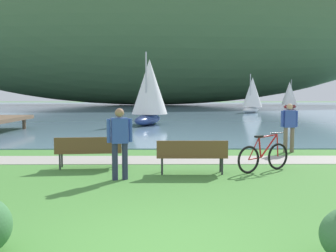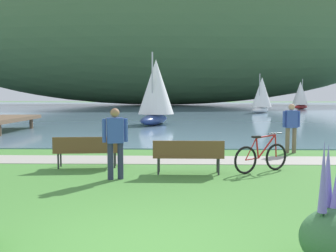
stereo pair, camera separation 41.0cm
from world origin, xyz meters
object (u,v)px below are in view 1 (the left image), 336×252
at_px(person_on_the_grass, 120,139).
at_px(sailboat_nearest_to_shore, 252,95).
at_px(park_bench_further_along, 89,150).
at_px(bicycle_leaning_near_bench, 264,156).
at_px(park_bench_near_camera, 192,154).
at_px(person_at_shoreline, 289,125).
at_px(sailboat_toward_hillside, 289,95).
at_px(sailboat_mid_bay, 149,91).

relative_size(person_on_the_grass, sailboat_nearest_to_shore, 0.41).
height_order(person_on_the_grass, sailboat_nearest_to_shore, sailboat_nearest_to_shore).
bearing_deg(park_bench_further_along, bicycle_leaning_near_bench, -5.47).
height_order(park_bench_near_camera, park_bench_further_along, same).
xyz_separation_m(park_bench_near_camera, person_at_shoreline, (3.66, 3.62, 0.46)).
xyz_separation_m(park_bench_near_camera, bicycle_leaning_near_bench, (1.92, 0.31, -0.12)).
distance_m(park_bench_near_camera, bicycle_leaning_near_bench, 1.95).
xyz_separation_m(park_bench_further_along, sailboat_toward_hillside, (18.85, 40.90, 1.41)).
height_order(bicycle_leaning_near_bench, person_on_the_grass, person_on_the_grass).
bearing_deg(person_at_shoreline, sailboat_nearest_to_shore, 79.76).
bearing_deg(sailboat_nearest_to_shore, sailboat_mid_bay, -123.09).
height_order(park_bench_further_along, person_at_shoreline, person_at_shoreline).
distance_m(person_at_shoreline, sailboat_nearest_to_shore, 28.21).
xyz_separation_m(park_bench_further_along, sailboat_mid_bay, (1.07, 14.65, 1.72)).
bearing_deg(sailboat_mid_bay, person_on_the_grass, -90.14).
height_order(park_bench_further_along, bicycle_leaning_near_bench, bicycle_leaning_near_bench).
xyz_separation_m(person_on_the_grass, sailboat_nearest_to_shore, (10.44, 32.00, 1.02)).
relative_size(bicycle_leaning_near_bench, person_on_the_grass, 0.92).
bearing_deg(park_bench_near_camera, sailboat_toward_hillside, 68.93).
height_order(park_bench_further_along, person_on_the_grass, person_on_the_grass).
relative_size(person_at_shoreline, sailboat_toward_hillside, 0.43).
bearing_deg(sailboat_mid_bay, sailboat_toward_hillside, 55.89).
height_order(person_at_shoreline, sailboat_toward_hillside, sailboat_toward_hillside).
bearing_deg(park_bench_near_camera, person_on_the_grass, -160.23).
bearing_deg(bicycle_leaning_near_bench, person_at_shoreline, 62.32).
xyz_separation_m(bicycle_leaning_near_bench, person_at_shoreline, (1.74, 3.31, 0.58)).
distance_m(park_bench_near_camera, person_at_shoreline, 5.17).
xyz_separation_m(person_at_shoreline, sailboat_nearest_to_shore, (5.01, 27.75, 1.02)).
distance_m(person_at_shoreline, sailboat_toward_hillside, 40.02).
height_order(park_bench_further_along, sailboat_mid_bay, sailboat_mid_bay).
relative_size(park_bench_near_camera, person_at_shoreline, 1.05).
relative_size(park_bench_further_along, sailboat_mid_bay, 0.39).
relative_size(park_bench_further_along, sailboat_nearest_to_shore, 0.44).
height_order(person_at_shoreline, person_on_the_grass, same).
xyz_separation_m(person_at_shoreline, person_on_the_grass, (-5.42, -4.26, 0.00)).
relative_size(sailboat_nearest_to_shore, sailboat_toward_hillside, 1.03).
bearing_deg(sailboat_toward_hillside, person_on_the_grass, -112.84).
distance_m(sailboat_nearest_to_shore, sailboat_mid_bay, 19.05).
height_order(bicycle_leaning_near_bench, sailboat_nearest_to_shore, sailboat_nearest_to_shore).
distance_m(park_bench_further_along, sailboat_mid_bay, 14.79).
distance_m(person_at_shoreline, sailboat_mid_bay, 13.02).
bearing_deg(sailboat_mid_bay, bicycle_leaning_near_bench, -76.42).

